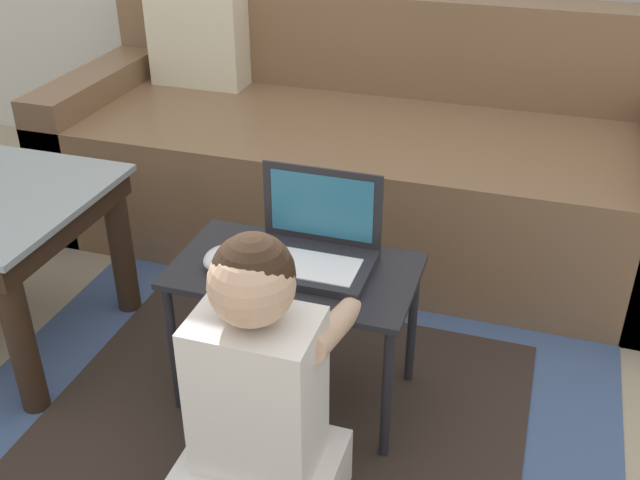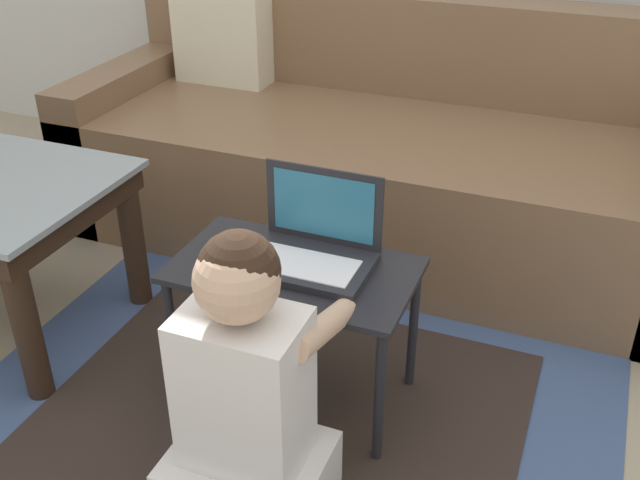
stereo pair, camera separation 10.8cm
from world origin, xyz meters
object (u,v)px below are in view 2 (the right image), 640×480
(couch, at_px, (378,156))
(laptop_desk, at_px, (294,285))
(person_seated, at_px, (246,399))
(laptop, at_px, (312,250))
(computer_mouse, at_px, (220,254))

(couch, height_order, laptop_desk, couch)
(laptop_desk, bearing_deg, person_seated, -81.80)
(laptop, xyz_separation_m, person_seated, (0.02, -0.41, -0.13))
(person_seated, bearing_deg, laptop_desk, 98.20)
(couch, xyz_separation_m, computer_mouse, (-0.08, -1.01, 0.14))
(couch, distance_m, computer_mouse, 1.03)
(couch, xyz_separation_m, laptop, (0.13, -0.93, 0.15))
(laptop, height_order, computer_mouse, laptop)
(couch, height_order, computer_mouse, couch)
(laptop_desk, relative_size, person_seated, 0.85)
(computer_mouse, distance_m, person_seated, 0.42)
(computer_mouse, bearing_deg, person_seated, -55.13)
(couch, distance_m, laptop, 0.96)
(computer_mouse, bearing_deg, laptop, 20.30)
(couch, relative_size, laptop, 7.05)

